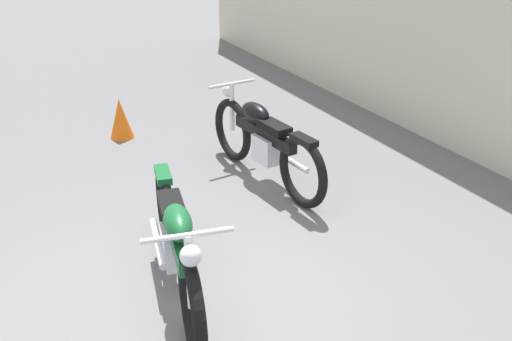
% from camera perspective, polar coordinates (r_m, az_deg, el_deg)
% --- Properties ---
extents(ground_plane, '(40.00, 40.00, 0.00)m').
position_cam_1_polar(ground_plane, '(4.70, -7.21, -13.44)').
color(ground_plane, slate).
extents(traffic_cone, '(0.32, 0.32, 0.55)m').
position_cam_1_polar(traffic_cone, '(7.94, -13.36, 5.06)').
color(traffic_cone, orange).
rests_on(traffic_cone, ground_plane).
extents(motorcycle_green, '(2.17, 0.70, 0.98)m').
position_cam_1_polar(motorcycle_green, '(4.60, -7.94, -7.24)').
color(motorcycle_green, black).
rests_on(motorcycle_green, ground_plane).
extents(motorcycle_black, '(2.21, 0.62, 0.99)m').
position_cam_1_polar(motorcycle_black, '(6.44, 0.79, 2.93)').
color(motorcycle_black, black).
rests_on(motorcycle_black, ground_plane).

